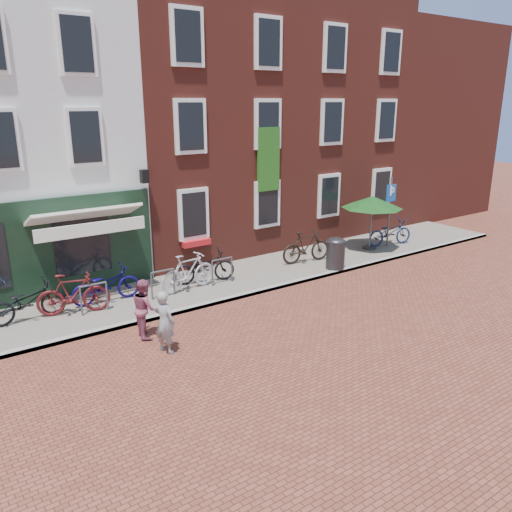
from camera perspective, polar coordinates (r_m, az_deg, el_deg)
ground at (r=14.87m, az=-2.99°, el=-5.11°), size 80.00×80.00×0.00m
sidewalk at (r=16.54m, az=-2.82°, el=-2.61°), size 24.00×3.00×0.10m
building_brick_mid at (r=20.90m, az=-8.96°, el=15.15°), size 6.00×8.00×10.00m
building_brick_right at (r=24.16m, az=4.37°, el=15.51°), size 6.00×8.00×10.00m
filler_right at (r=28.73m, az=14.78°, el=14.23°), size 7.00×8.00×9.00m
litter_bin at (r=17.47m, az=8.86°, el=0.50°), size 0.63×0.63×1.16m
parking_sign at (r=20.38m, az=14.72°, el=5.76°), size 0.50×0.07×2.72m
parasol at (r=19.77m, az=12.84°, el=6.11°), size 2.30×2.30×2.15m
woman at (r=11.92m, az=-10.15°, el=-7.24°), size 0.55×0.64×1.50m
boy at (r=12.81m, az=-12.28°, el=-5.68°), size 0.68×0.81×1.47m
bicycle_0 at (r=14.49m, az=-24.14°, el=-4.66°), size 1.99×0.83×1.02m
bicycle_1 at (r=14.44m, az=-19.68°, el=-3.98°), size 1.96×1.04×1.13m
bicycle_2 at (r=15.01m, az=-16.37°, el=-3.10°), size 1.95×0.71×1.02m
bicycle_3 at (r=15.44m, az=-7.55°, el=-1.76°), size 1.93×0.75×1.13m
bicycle_4 at (r=16.03m, az=-5.77°, el=-1.20°), size 2.05×1.11×1.02m
bicycle_5 at (r=18.03m, az=5.61°, el=1.04°), size 1.94×0.81×1.13m
bicycle_6 at (r=20.81m, az=14.69°, el=2.56°), size 2.04×1.07×1.02m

